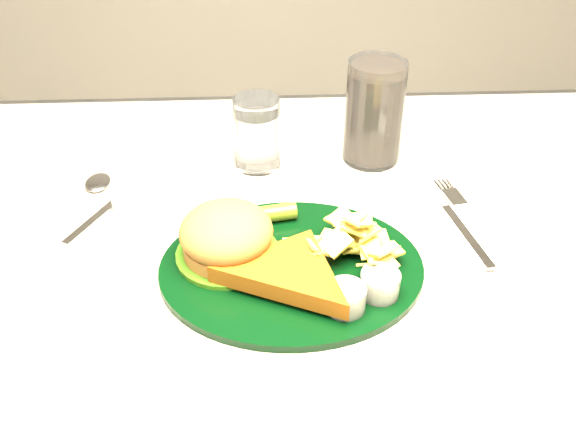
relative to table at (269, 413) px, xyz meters
name	(u,v)px	position (x,y,z in m)	size (l,w,h in m)	color
table	(269,413)	(0.00, 0.00, 0.00)	(1.20, 0.80, 0.75)	#AAA499
dinner_plate	(292,248)	(0.03, -0.08, 0.41)	(0.32, 0.26, 0.07)	black
water_glass	(257,133)	(-0.01, 0.17, 0.43)	(0.07, 0.07, 0.11)	white
cola_glass	(374,112)	(0.17, 0.18, 0.45)	(0.09, 0.09, 0.16)	black
fork_napkin	(465,231)	(0.26, -0.02, 0.38)	(0.13, 0.17, 0.01)	white
spoon	(96,216)	(-0.23, 0.04, 0.38)	(0.05, 0.17, 0.01)	silver
ramekin	(128,196)	(-0.18, 0.07, 0.39)	(0.05, 0.05, 0.03)	silver
wrapped_straw	(286,171)	(0.04, 0.15, 0.38)	(0.17, 0.06, 0.01)	white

